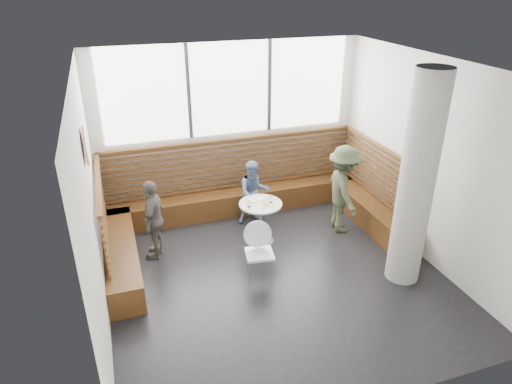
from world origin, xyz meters
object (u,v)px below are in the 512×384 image
object	(u,v)px
cafe_chair	(258,247)
child_left	(154,219)
concrete_column	(417,182)
cafe_table	(260,214)
adult_man	(343,189)
child_back	(254,192)

from	to	relation	value
cafe_chair	child_left	bearing A→B (deg)	151.65
concrete_column	cafe_table	xyz separation A→B (m)	(-1.75, 1.65, -1.06)
cafe_chair	cafe_table	bearing A→B (deg)	78.04
adult_man	child_back	distance (m)	1.62
cafe_table	child_left	xyz separation A→B (m)	(-1.77, 0.15, 0.14)
adult_man	child_left	world-z (taller)	adult_man
cafe_chair	child_left	size ratio (longest dim) A/B	0.66
concrete_column	cafe_table	world-z (taller)	concrete_column
adult_man	child_back	size ratio (longest dim) A/B	1.32
cafe_table	adult_man	size ratio (longest dim) A/B	0.47
cafe_chair	adult_man	size ratio (longest dim) A/B	0.56
cafe_table	cafe_chair	bearing A→B (deg)	-111.22
cafe_table	adult_man	world-z (taller)	adult_man
adult_man	cafe_table	bearing A→B (deg)	96.48
adult_man	child_back	xyz separation A→B (m)	(-1.41, 0.77, -0.20)
cafe_chair	adult_man	bearing A→B (deg)	34.10
cafe_chair	adult_man	world-z (taller)	adult_man
cafe_table	adult_man	distance (m)	1.55
adult_man	child_left	size ratio (longest dim) A/B	1.19
child_left	cafe_table	bearing A→B (deg)	106.40
concrete_column	child_left	size ratio (longest dim) A/B	2.36
cafe_table	child_back	distance (m)	0.73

